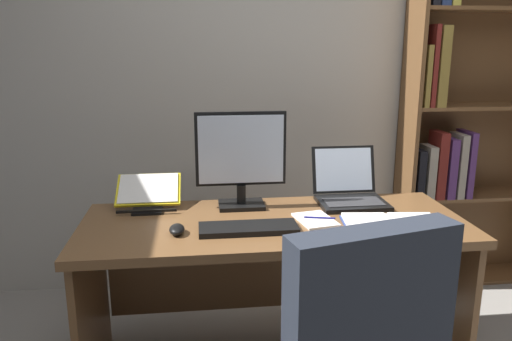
% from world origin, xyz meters
% --- Properties ---
extents(wall_back, '(5.35, 0.12, 2.57)m').
position_xyz_m(wall_back, '(0.00, 1.87, 1.28)').
color(wall_back, '#B2ADA3').
rests_on(wall_back, ground).
extents(desk, '(1.72, 0.69, 0.74)m').
position_xyz_m(desk, '(-0.24, 0.95, 0.54)').
color(desk, brown).
rests_on(desk, ground).
extents(bookshelf, '(0.96, 0.28, 2.29)m').
position_xyz_m(bookshelf, '(1.05, 1.66, 1.08)').
color(bookshelf, brown).
rests_on(bookshelf, ground).
extents(monitor, '(0.43, 0.16, 0.47)m').
position_xyz_m(monitor, '(-0.37, 1.09, 0.97)').
color(monitor, black).
rests_on(monitor, desk).
extents(laptop, '(0.33, 0.34, 0.26)m').
position_xyz_m(laptop, '(0.18, 1.10, 0.80)').
color(laptop, black).
rests_on(laptop, desk).
extents(keyboard, '(0.42, 0.15, 0.02)m').
position_xyz_m(keyboard, '(-0.37, 0.76, 0.75)').
color(keyboard, black).
rests_on(keyboard, desk).
extents(computer_mouse, '(0.06, 0.10, 0.04)m').
position_xyz_m(computer_mouse, '(-0.67, 0.76, 0.76)').
color(computer_mouse, black).
rests_on(computer_mouse, desk).
extents(reading_stand_with_book, '(0.31, 0.26, 0.14)m').
position_xyz_m(reading_stand_with_book, '(-0.82, 1.15, 0.81)').
color(reading_stand_with_book, black).
rests_on(reading_stand_with_book, desk).
extents(open_binder, '(0.45, 0.35, 0.02)m').
position_xyz_m(open_binder, '(0.26, 0.71, 0.75)').
color(open_binder, navy).
rests_on(open_binder, desk).
extents(notepad, '(0.19, 0.23, 0.01)m').
position_xyz_m(notepad, '(-0.06, 0.85, 0.75)').
color(notepad, white).
rests_on(notepad, desk).
extents(pen, '(0.14, 0.04, 0.01)m').
position_xyz_m(pen, '(-0.04, 0.85, 0.76)').
color(pen, navy).
rests_on(pen, notepad).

